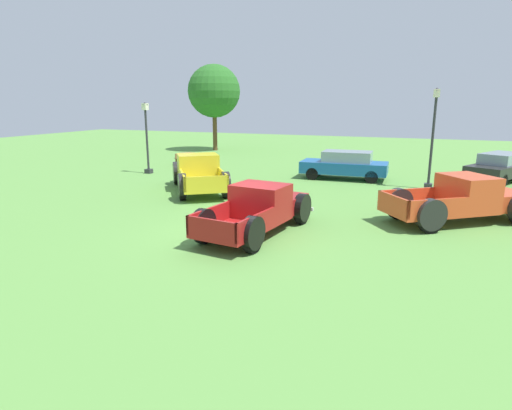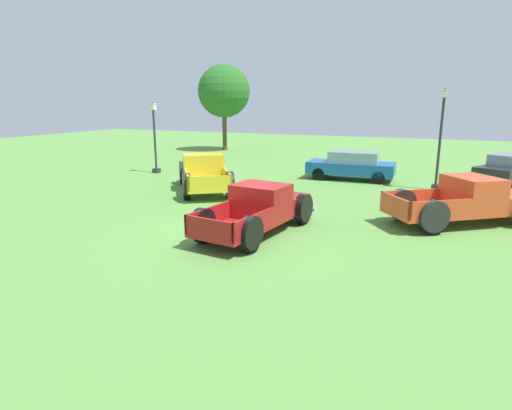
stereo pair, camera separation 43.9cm
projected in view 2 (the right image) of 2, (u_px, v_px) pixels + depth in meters
name	position (u px, v px, depth m)	size (l,w,h in m)	color
ground_plane	(234.00, 235.00, 13.32)	(80.00, 80.00, 0.00)	#5B9342
pickup_truck_foreground	(262.00, 208.00, 13.61)	(2.47, 5.09, 1.50)	maroon
pickup_truck_behind_left	(203.00, 172.00, 20.10)	(4.69, 5.48, 1.65)	yellow
pickup_truck_behind_right	(473.00, 201.00, 14.40)	(5.24, 4.59, 1.59)	#D14723
sedan_distant_a	(352.00, 165.00, 22.50)	(4.49, 1.98, 1.48)	#195699
sedan_distant_b	(511.00, 168.00, 21.61)	(3.64, 4.65, 1.45)	black
lamp_post_near	(440.00, 138.00, 19.49)	(0.36, 0.36, 4.61)	#2D2D33
lamp_post_far	(155.00, 136.00, 24.40)	(0.36, 0.36, 3.97)	#2D2D33
picnic_table	(199.00, 158.00, 27.54)	(2.32, 2.23, 0.78)	olive
trash_can	(497.00, 193.00, 17.01)	(0.59, 0.59, 0.95)	orange
oak_tree_east	(224.00, 91.00, 35.33)	(4.27, 4.27, 6.97)	brown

